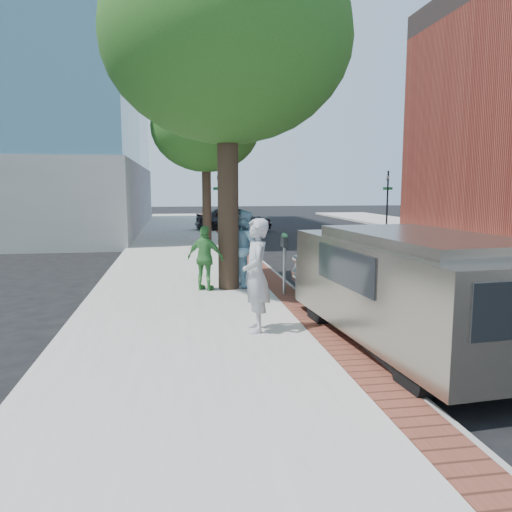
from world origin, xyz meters
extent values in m
plane|color=black|center=(0.00, 0.00, 0.00)|extent=(120.00, 120.00, 0.00)
cube|color=#9E9991|center=(-1.50, 8.00, 0.07)|extent=(5.00, 60.00, 0.15)
cube|color=brown|center=(0.70, 8.00, 0.15)|extent=(0.60, 60.00, 0.01)
cube|color=gray|center=(1.05, 8.00, 0.07)|extent=(0.10, 60.00, 0.15)
cylinder|color=black|center=(0.90, 22.00, 1.90)|extent=(0.12, 0.12, 3.80)
imported|color=black|center=(0.90, 22.00, 3.00)|extent=(0.18, 0.15, 0.90)
cube|color=#1E7238|center=(0.90, 22.00, 2.60)|extent=(0.70, 0.03, 0.18)
cylinder|color=black|center=(12.50, 22.00, 1.90)|extent=(0.12, 0.12, 3.80)
imported|color=black|center=(12.50, 22.00, 3.00)|extent=(0.18, 0.15, 0.90)
cube|color=#1E7238|center=(12.50, 22.00, 2.60)|extent=(0.70, 0.03, 0.18)
cylinder|color=black|center=(-0.60, 1.90, 2.35)|extent=(0.52, 0.52, 4.40)
ellipsoid|color=#1E4614|center=(-0.60, 1.90, 6.20)|extent=(6.00, 6.00, 4.92)
cylinder|color=black|center=(-0.50, 12.00, 2.08)|extent=(0.40, 0.40, 3.85)
ellipsoid|color=#1E4614|center=(-0.50, 12.00, 5.32)|extent=(4.80, 4.80, 3.94)
cylinder|color=gray|center=(0.62, 0.90, 0.72)|extent=(0.07, 0.07, 1.15)
cube|color=#2D3030|center=(0.62, 0.81, 1.42)|extent=(0.12, 0.14, 0.24)
cube|color=#2D3030|center=(0.62, 0.99, 1.42)|extent=(0.12, 0.14, 0.24)
sphere|color=#3F8C4C|center=(0.62, 0.81, 1.57)|extent=(0.11, 0.11, 0.11)
sphere|color=#3F8C4C|center=(0.62, 0.99, 1.57)|extent=(0.11, 0.11, 0.11)
imported|color=#A2A2A6|center=(-0.52, -1.96, 1.16)|extent=(0.52, 0.76, 2.01)
imported|color=#7CAAC0|center=(-0.15, 2.14, 1.14)|extent=(0.98, 1.13, 1.97)
imported|color=#429142|center=(-1.19, 1.74, 0.96)|extent=(1.02, 0.79, 1.62)
imported|color=#B7BABF|center=(3.07, 1.26, 0.67)|extent=(4.08, 1.53, 1.33)
imported|color=black|center=(1.62, 19.73, 0.79)|extent=(4.80, 2.38, 1.57)
cube|color=gray|center=(1.81, -3.08, 1.09)|extent=(2.48, 5.39, 1.48)
cube|color=gray|center=(1.63, -0.79, 0.79)|extent=(2.09, 1.14, 0.87)
cube|color=gray|center=(1.84, -3.41, 1.91)|extent=(2.14, 3.85, 0.17)
cylinder|color=black|center=(0.78, -1.46, 0.35)|extent=(0.29, 0.72, 0.70)
cylinder|color=black|center=(2.57, -1.32, 0.35)|extent=(0.29, 0.72, 0.70)
cylinder|color=black|center=(1.05, -4.84, 0.35)|extent=(0.29, 0.72, 0.70)
cube|color=black|center=(2.84, -2.78, 1.42)|extent=(0.19, 2.18, 0.60)
cube|color=black|center=(0.75, -2.94, 1.42)|extent=(0.19, 2.18, 0.60)
cube|color=black|center=(1.59, -0.30, 1.15)|extent=(1.75, 0.16, 0.44)
camera|label=1|loc=(-1.91, -10.52, 2.71)|focal=35.00mm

